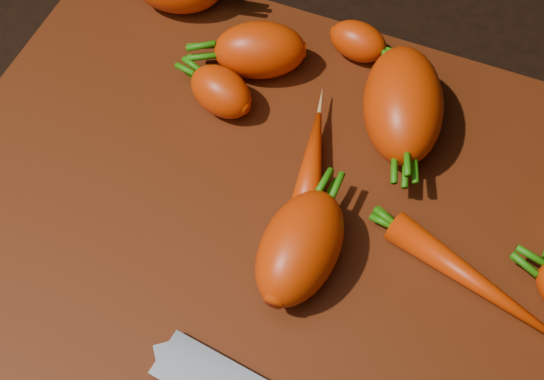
% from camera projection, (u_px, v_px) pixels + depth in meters
% --- Properties ---
extents(ground, '(2.00, 2.00, 0.01)m').
position_uv_depth(ground, '(267.00, 225.00, 0.56)').
color(ground, black).
extents(cutting_board, '(0.50, 0.40, 0.01)m').
position_uv_depth(cutting_board, '(267.00, 218.00, 0.55)').
color(cutting_board, '#521D08').
rests_on(cutting_board, ground).
extents(carrot_1, '(0.06, 0.05, 0.04)m').
position_uv_depth(carrot_1, '(221.00, 92.00, 0.58)').
color(carrot_1, red).
rests_on(carrot_1, cutting_board).
extents(carrot_2, '(0.09, 0.12, 0.06)m').
position_uv_depth(carrot_2, '(403.00, 104.00, 0.56)').
color(carrot_2, red).
rests_on(carrot_2, cutting_board).
extents(carrot_3, '(0.06, 0.09, 0.05)m').
position_uv_depth(carrot_3, '(300.00, 247.00, 0.51)').
color(carrot_3, red).
rests_on(carrot_3, cutting_board).
extents(carrot_4, '(0.09, 0.07, 0.05)m').
position_uv_depth(carrot_4, '(260.00, 50.00, 0.60)').
color(carrot_4, red).
rests_on(carrot_4, cutting_board).
extents(carrot_5, '(0.05, 0.04, 0.03)m').
position_uv_depth(carrot_5, '(358.00, 41.00, 0.62)').
color(carrot_5, red).
rests_on(carrot_5, cutting_board).
extents(carrot_8, '(0.13, 0.06, 0.02)m').
position_uv_depth(carrot_8, '(474.00, 281.00, 0.51)').
color(carrot_8, red).
rests_on(carrot_8, cutting_board).
extents(carrot_9, '(0.05, 0.11, 0.03)m').
position_uv_depth(carrot_9, '(311.00, 170.00, 0.55)').
color(carrot_9, red).
rests_on(carrot_9, cutting_board).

